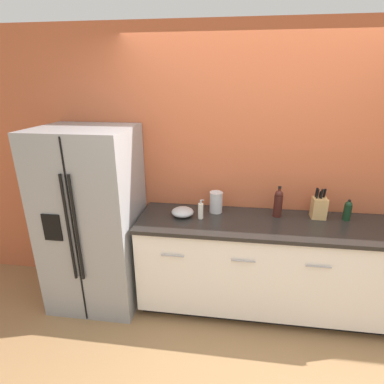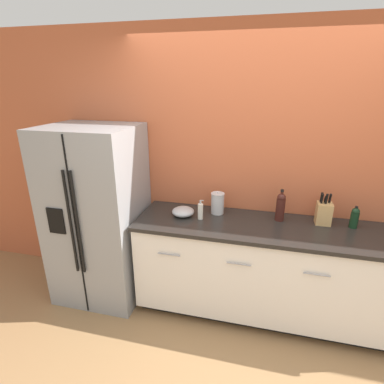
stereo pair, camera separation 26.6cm
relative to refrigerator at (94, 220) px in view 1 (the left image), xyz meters
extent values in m
plane|color=#997047|center=(1.52, -0.74, -0.87)|extent=(14.00, 14.00, 0.00)
cube|color=#BC5B38|center=(1.52, 0.39, 0.43)|extent=(10.00, 0.05, 2.60)
cube|color=black|center=(1.71, 0.09, -0.82)|extent=(2.44, 0.54, 0.09)
cube|color=white|center=(1.71, 0.05, -0.38)|extent=(2.48, 0.62, 0.81)
cube|color=black|center=(1.71, 0.04, 0.04)|extent=(2.50, 0.64, 0.03)
cylinder|color=#99999E|center=(0.81, -0.27, -0.16)|extent=(0.20, 0.01, 0.01)
cylinder|color=#99999E|center=(1.41, -0.27, -0.16)|extent=(0.20, 0.01, 0.01)
cylinder|color=#99999E|center=(2.01, -0.27, -0.16)|extent=(0.20, 0.01, 0.01)
cube|color=gray|center=(0.00, 0.00, 0.00)|extent=(0.84, 0.71, 1.74)
cube|color=black|center=(0.00, -0.36, 0.00)|extent=(0.01, 0.01, 1.70)
cylinder|color=black|center=(-0.03, -0.37, 0.09)|extent=(0.02, 0.02, 0.96)
cylinder|color=black|center=(0.04, -0.37, 0.09)|extent=(0.02, 0.02, 0.96)
cube|color=black|center=(-0.19, -0.36, 0.09)|extent=(0.16, 0.01, 0.24)
cube|color=tan|center=(2.08, 0.20, 0.16)|extent=(0.12, 0.11, 0.19)
cylinder|color=black|center=(2.05, 0.22, 0.30)|extent=(0.02, 0.04, 0.09)
cylinder|color=black|center=(2.05, 0.18, 0.30)|extent=(0.02, 0.03, 0.09)
cylinder|color=black|center=(2.08, 0.22, 0.28)|extent=(0.02, 0.03, 0.06)
cylinder|color=black|center=(2.08, 0.18, 0.30)|extent=(0.02, 0.04, 0.10)
cylinder|color=black|center=(2.11, 0.22, 0.30)|extent=(0.02, 0.04, 0.09)
cylinder|color=#3D1914|center=(1.72, 0.18, 0.16)|extent=(0.08, 0.08, 0.20)
sphere|color=#3D1914|center=(1.72, 0.18, 0.28)|extent=(0.07, 0.07, 0.07)
cylinder|color=#3D1914|center=(1.72, 0.18, 0.30)|extent=(0.03, 0.03, 0.07)
cylinder|color=black|center=(1.72, 0.18, 0.34)|extent=(0.03, 0.03, 0.02)
cylinder|color=silver|center=(1.02, 0.04, 0.13)|extent=(0.05, 0.05, 0.15)
cylinder|color=#B2B2B5|center=(1.02, 0.04, 0.22)|extent=(0.02, 0.02, 0.04)
cylinder|color=#B2B2B5|center=(1.03, 0.04, 0.24)|extent=(0.03, 0.01, 0.01)
cylinder|color=black|center=(2.32, 0.19, 0.13)|extent=(0.07, 0.07, 0.14)
sphere|color=black|center=(2.32, 0.19, 0.21)|extent=(0.06, 0.06, 0.06)
cylinder|color=black|center=(2.32, 0.19, 0.22)|extent=(0.02, 0.02, 0.05)
cylinder|color=black|center=(2.32, 0.19, 0.25)|extent=(0.02, 0.02, 0.01)
cylinder|color=#B7B7BA|center=(1.15, 0.20, 0.16)|extent=(0.12, 0.12, 0.19)
cylinder|color=#B7B7BA|center=(1.15, 0.20, 0.26)|extent=(0.12, 0.12, 0.01)
sphere|color=#B7B7BA|center=(1.15, 0.20, 0.27)|extent=(0.02, 0.02, 0.02)
ellipsoid|color=#A3A3A5|center=(0.85, 0.07, 0.10)|extent=(0.21, 0.21, 0.08)
camera|label=1|loc=(1.28, -2.43, 1.23)|focal=28.00mm
camera|label=2|loc=(1.54, -2.38, 1.23)|focal=28.00mm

